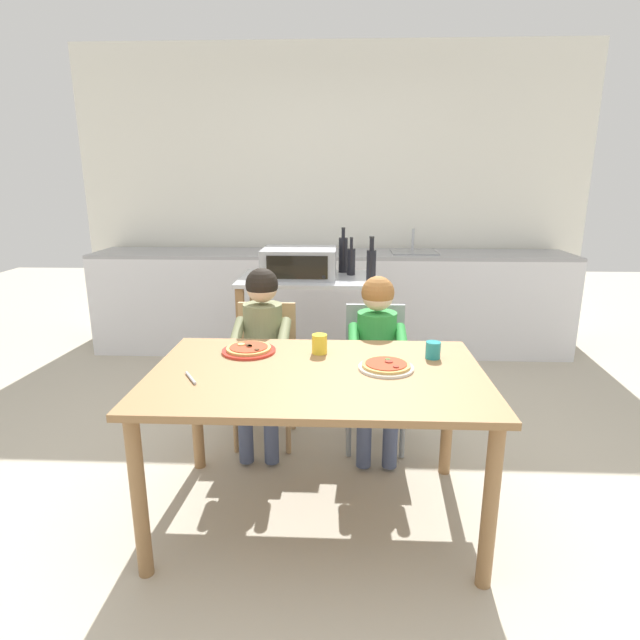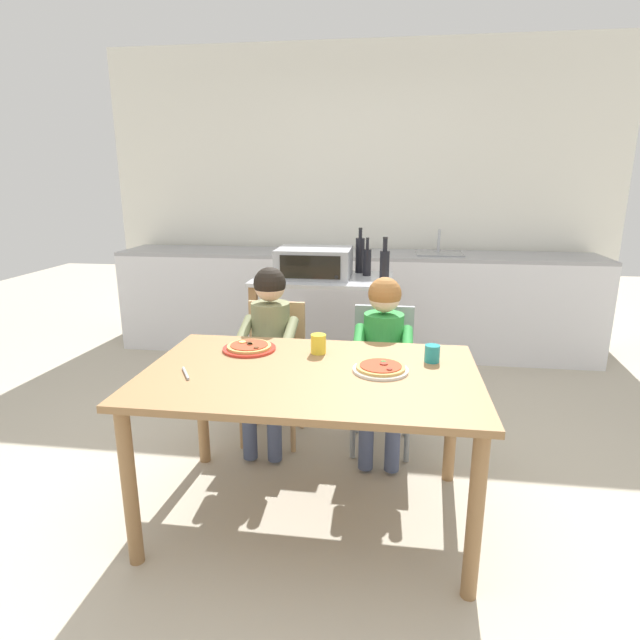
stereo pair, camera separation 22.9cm
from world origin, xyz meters
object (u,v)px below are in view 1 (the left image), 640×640
(bottle_dark_olive_oil, at_px, (351,261))
(child_in_olive_shirt, at_px, (262,339))
(dining_chair_right, at_px, (375,365))
(serving_spoon, at_px, (191,378))
(pizza_plate_white, at_px, (386,366))
(dining_chair_left, at_px, (266,362))
(drinking_cup_yellow, at_px, (320,344))
(bottle_slim_sauce, at_px, (371,264))
(pizza_plate_red_rimmed, at_px, (249,350))
(toaster_oven, at_px, (299,263))
(kitchen_island_cart, at_px, (309,320))
(bottle_tall_green_wine, at_px, (343,254))
(child_in_green_shirt, at_px, (377,345))
(dining_table, at_px, (317,390))
(drinking_cup_teal, at_px, (433,350))

(bottle_dark_olive_oil, height_order, child_in_olive_shirt, bottle_dark_olive_oil)
(dining_chair_right, distance_m, serving_spoon, 1.22)
(bottle_dark_olive_oil, xyz_separation_m, dining_chair_right, (0.14, -0.69, -0.50))
(bottle_dark_olive_oil, relative_size, child_in_olive_shirt, 0.25)
(pizza_plate_white, bearing_deg, dining_chair_left, 131.72)
(dining_chair_right, relative_size, drinking_cup_yellow, 8.71)
(dining_chair_right, height_order, child_in_olive_shirt, child_in_olive_shirt)
(bottle_slim_sauce, distance_m, pizza_plate_red_rimmed, 1.15)
(pizza_plate_white, bearing_deg, toaster_oven, 110.56)
(kitchen_island_cart, height_order, serving_spoon, kitchen_island_cart)
(bottle_tall_green_wine, bearing_deg, dining_chair_left, -119.86)
(pizza_plate_white, bearing_deg, dining_chair_right, 90.02)
(child_in_green_shirt, bearing_deg, dining_chair_right, 90.00)
(toaster_oven, height_order, dining_chair_left, toaster_oven)
(bottle_dark_olive_oil, distance_m, drinking_cup_yellow, 1.23)
(bottle_tall_green_wine, relative_size, pizza_plate_red_rimmed, 1.22)
(dining_table, height_order, pizza_plate_red_rimmed, pizza_plate_red_rimmed)
(bottle_tall_green_wine, height_order, serving_spoon, bottle_tall_green_wine)
(child_in_green_shirt, bearing_deg, bottle_dark_olive_oil, 99.45)
(child_in_green_shirt, relative_size, pizza_plate_white, 4.11)
(dining_chair_left, xyz_separation_m, serving_spoon, (-0.18, -0.88, 0.25))
(toaster_oven, xyz_separation_m, pizza_plate_white, (0.48, -1.29, -0.25))
(bottle_dark_olive_oil, xyz_separation_m, dining_table, (-0.17, -1.44, -0.35))
(child_in_green_shirt, bearing_deg, child_in_olive_shirt, 178.18)
(toaster_oven, relative_size, bottle_tall_green_wine, 1.55)
(child_in_olive_shirt, bearing_deg, dining_table, -62.07)
(dining_table, height_order, dining_chair_left, dining_chair_left)
(bottle_tall_green_wine, bearing_deg, kitchen_island_cart, -138.20)
(dining_chair_right, bearing_deg, child_in_green_shirt, -90.00)
(bottle_slim_sauce, relative_size, drinking_cup_teal, 3.76)
(dining_table, xyz_separation_m, drinking_cup_teal, (0.53, 0.20, 0.13))
(bottle_slim_sauce, relative_size, child_in_olive_shirt, 0.29)
(dining_chair_right, relative_size, pizza_plate_red_rimmed, 3.14)
(dining_chair_left, bearing_deg, toaster_oven, 74.50)
(bottle_dark_olive_oil, bearing_deg, pizza_plate_red_rimmed, -112.99)
(bottle_slim_sauce, xyz_separation_m, bottle_dark_olive_oil, (-0.12, 0.27, -0.02))
(bottle_dark_olive_oil, height_order, child_in_green_shirt, bottle_dark_olive_oil)
(dining_table, relative_size, dining_chair_left, 1.79)
(bottle_tall_green_wine, distance_m, pizza_plate_red_rimmed, 1.41)
(pizza_plate_red_rimmed, height_order, drinking_cup_yellow, drinking_cup_yellow)
(child_in_green_shirt, xyz_separation_m, drinking_cup_yellow, (-0.30, -0.38, 0.12))
(bottle_tall_green_wine, xyz_separation_m, dining_table, (-0.11, -1.55, -0.38))
(pizza_plate_white, xyz_separation_m, drinking_cup_teal, (0.23, 0.15, 0.03))
(dining_chair_left, xyz_separation_m, dining_chair_right, (0.64, -0.02, 0.00))
(dining_chair_left, height_order, serving_spoon, dining_chair_left)
(kitchen_island_cart, xyz_separation_m, pizza_plate_white, (0.42, -1.30, 0.15))
(child_in_green_shirt, bearing_deg, bottle_tall_green_wine, 101.73)
(bottle_dark_olive_oil, relative_size, dining_chair_left, 0.32)
(dining_chair_right, bearing_deg, pizza_plate_white, -89.98)
(toaster_oven, xyz_separation_m, child_in_olive_shirt, (-0.16, -0.69, -0.32))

